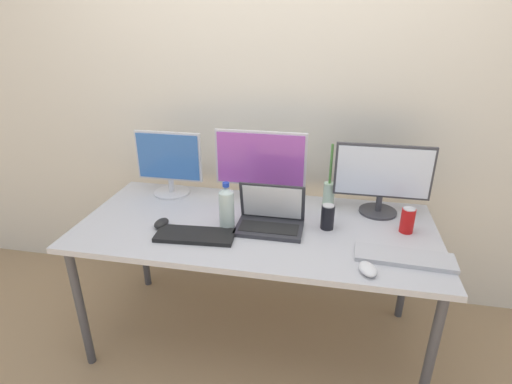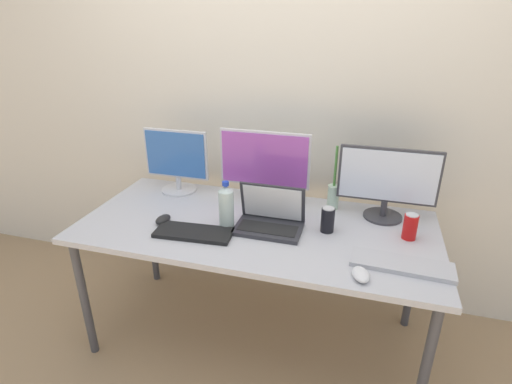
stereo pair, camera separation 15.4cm
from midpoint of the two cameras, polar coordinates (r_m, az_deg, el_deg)
ground_plane at (r=2.47m, az=1.90°, el=-19.96°), size 16.00×16.00×0.00m
wall_back at (r=2.40m, az=5.93°, el=13.86°), size 7.00×0.08×2.60m
work_desk at (r=2.06m, az=2.16°, el=-6.06°), size 1.79×0.82×0.74m
monitor_left at (r=2.38m, az=-9.47°, el=4.45°), size 0.39×0.21×0.38m
monitor_center at (r=2.17m, az=3.25°, el=3.81°), size 0.50×0.21×0.42m
monitor_right at (r=2.14m, az=20.26°, el=1.43°), size 0.49×0.20×0.38m
laptop_silver at (r=1.98m, az=4.24°, el=-3.84°), size 0.33×0.21×0.22m
keyboard_main at (r=1.84m, az=22.42°, el=-9.61°), size 0.43×0.16×0.02m
keyboard_aux at (r=1.95m, az=-6.63°, el=-5.83°), size 0.38×0.18×0.02m
mouse_by_keyboard at (r=1.71m, az=17.32°, el=-11.24°), size 0.10×0.12×0.03m
mouse_by_laptop at (r=2.08m, az=-11.07°, el=-3.91°), size 0.07×0.11×0.04m
water_bottle at (r=1.96m, az=-2.03°, el=-2.16°), size 0.07×0.07×0.25m
soda_can_near_keyboard at (r=1.99m, az=12.41°, el=-3.93°), size 0.07×0.07×0.13m
soda_can_by_laptop at (r=2.04m, az=23.22°, el=-4.60°), size 0.07×0.07×0.13m
bamboo_vase at (r=2.22m, az=12.95°, el=-0.41°), size 0.06×0.06×0.36m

